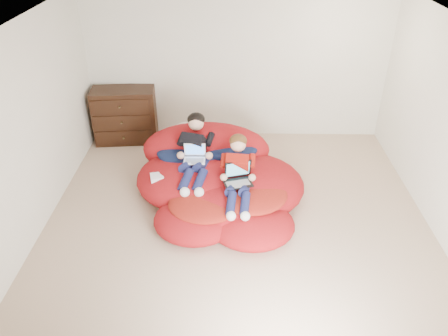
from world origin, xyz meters
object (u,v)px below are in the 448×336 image
at_px(dresser, 125,115).
at_px(younger_boy, 238,170).
at_px(laptop_white, 195,156).
at_px(laptop_black, 238,177).
at_px(beanbag_pile, 217,180).
at_px(older_boy, 195,148).

xyz_separation_m(dresser, younger_boy, (1.91, -1.99, 0.16)).
xyz_separation_m(laptop_white, laptop_black, (0.59, -0.44, -0.06)).
height_order(dresser, laptop_white, dresser).
distance_m(younger_boy, laptop_white, 0.70).
relative_size(beanbag_pile, younger_boy, 2.24).
bearing_deg(beanbag_pile, dresser, 134.23).
relative_size(dresser, laptop_white, 3.70).
xyz_separation_m(older_boy, laptop_white, (0.00, -0.11, -0.05)).
relative_size(dresser, younger_boy, 1.03).
relative_size(older_boy, laptop_white, 4.04).
bearing_deg(younger_boy, laptop_black, -90.00).
relative_size(dresser, older_boy, 0.91).
xyz_separation_m(beanbag_pile, younger_boy, (0.29, -0.33, 0.37)).
xyz_separation_m(dresser, laptop_white, (1.32, -1.62, 0.16)).
relative_size(dresser, laptop_black, 2.66).
height_order(dresser, older_boy, older_boy).
distance_m(beanbag_pile, laptop_black, 0.58).
distance_m(older_boy, younger_boy, 0.76).
bearing_deg(laptop_black, younger_boy, 90.00).
bearing_deg(younger_boy, older_boy, 140.79).
distance_m(beanbag_pile, younger_boy, 0.57).
height_order(younger_boy, laptop_black, younger_boy).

